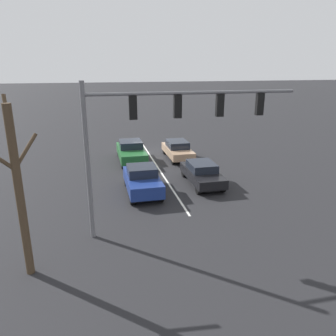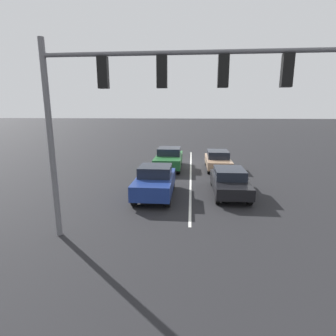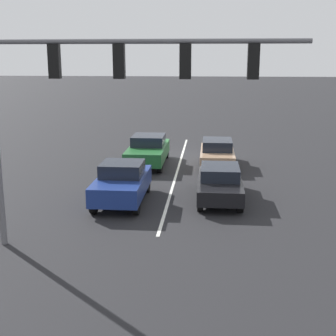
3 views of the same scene
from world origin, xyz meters
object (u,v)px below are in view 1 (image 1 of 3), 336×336
Objects in this scene: car_darkgreen_midlane_second at (131,151)px; car_tan_leftlane_second at (178,149)px; traffic_signal_gantry at (162,122)px; car_black_leftlane_front at (202,173)px; bare_tree_near at (18,188)px; car_navy_midlane_front at (142,180)px.

car_darkgreen_midlane_second is 1.12× the size of car_tan_leftlane_second.
car_darkgreen_midlane_second is 12.18m from traffic_signal_gantry.
traffic_signal_gantry is (3.65, 11.44, 4.22)m from car_tan_leftlane_second.
car_black_leftlane_front is 7.75m from traffic_signal_gantry.
traffic_signal_gantry is (-0.08, 11.45, 4.15)m from car_darkgreen_midlane_second.
car_tan_leftlane_second is 16.51m from bare_tree_near.
car_black_leftlane_front is 12.03m from bare_tree_near.
car_navy_midlane_front is 7.84m from car_tan_leftlane_second.
traffic_signal_gantry is (-0.22, 4.62, 4.13)m from car_navy_midlane_front.
traffic_signal_gantry is (3.68, 5.35, 4.23)m from car_black_leftlane_front.
car_darkgreen_midlane_second is 14.81m from bare_tree_near.
car_darkgreen_midlane_second reaches higher than car_tan_leftlane_second.
bare_tree_near reaches higher than car_darkgreen_midlane_second.
bare_tree_near is at bearing 21.94° from traffic_signal_gantry.
car_navy_midlane_front is 8.85m from bare_tree_near.
car_darkgreen_midlane_second is at bearing -111.21° from bare_tree_near.
car_navy_midlane_front reaches higher than car_darkgreen_midlane_second.
car_darkgreen_midlane_second is 0.75× the size of bare_tree_near.
car_navy_midlane_front is 0.88× the size of car_darkgreen_midlane_second.
car_tan_leftlane_second is (0.03, -6.09, 0.01)m from car_black_leftlane_front.
car_navy_midlane_front is 6.83m from car_darkgreen_midlane_second.
car_darkgreen_midlane_second is (-0.14, -6.83, -0.02)m from car_navy_midlane_front.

